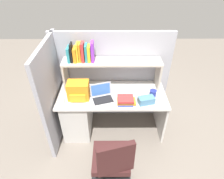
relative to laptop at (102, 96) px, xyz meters
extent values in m
plane|color=slate|center=(0.14, 0.11, -0.78)|extent=(8.00, 8.00, 0.00)
cube|color=silver|center=(0.14, 0.11, -0.07)|extent=(1.60, 0.70, 0.03)
cube|color=beige|center=(-0.41, 0.11, -0.43)|extent=(0.40, 0.64, 0.70)
cube|color=beige|center=(0.92, 0.11, -0.43)|extent=(0.03, 0.64, 0.70)
cube|color=#9E9EA8|center=(0.14, 0.49, -0.01)|extent=(1.84, 0.05, 1.55)
cube|color=#9E9EA8|center=(-0.71, 0.06, -0.01)|extent=(0.05, 1.06, 1.55)
cube|color=#B3A99C|center=(-0.56, 0.31, 0.16)|extent=(0.03, 0.28, 0.42)
cube|color=#B3A99C|center=(0.84, 0.31, 0.16)|extent=(0.03, 0.28, 0.42)
cube|color=beige|center=(0.14, 0.31, 0.38)|extent=(1.44, 0.28, 0.03)
cube|color=teal|center=(-0.46, 0.31, 0.51)|extent=(0.04, 0.18, 0.21)
cube|color=black|center=(-0.42, 0.31, 0.53)|extent=(0.03, 0.14, 0.27)
cube|color=orange|center=(-0.37, 0.31, 0.50)|extent=(0.04, 0.17, 0.20)
cube|color=yellow|center=(-0.34, 0.32, 0.53)|extent=(0.02, 0.16, 0.26)
cube|color=orange|center=(-0.30, 0.32, 0.53)|extent=(0.03, 0.15, 0.26)
cube|color=red|center=(-0.26, 0.31, 0.54)|extent=(0.04, 0.14, 0.28)
cube|color=teal|center=(-0.22, 0.32, 0.52)|extent=(0.03, 0.15, 0.24)
cube|color=yellow|center=(-0.18, 0.32, 0.51)|extent=(0.04, 0.15, 0.23)
cube|color=purple|center=(-0.13, 0.31, 0.54)|extent=(0.04, 0.14, 0.29)
cube|color=#B7BABF|center=(0.01, -0.04, -0.04)|extent=(0.36, 0.30, 0.02)
cube|color=black|center=(0.01, -0.05, -0.03)|extent=(0.31, 0.24, 0.00)
cube|color=#B7BABF|center=(-0.02, 0.07, 0.07)|extent=(0.31, 0.13, 0.20)
cube|color=#3F72CC|center=(-0.02, 0.06, 0.07)|extent=(0.27, 0.10, 0.17)
cube|color=orange|center=(-0.33, 0.04, 0.08)|extent=(0.30, 0.20, 0.26)
cube|color=#FFA123|center=(-0.33, -0.07, 0.02)|extent=(0.22, 0.04, 0.12)
cube|color=silver|center=(-0.56, -0.06, -0.03)|extent=(0.07, 0.11, 0.03)
cylinder|color=white|center=(0.55, 0.11, 0.00)|extent=(0.08, 0.08, 0.10)
cube|color=teal|center=(0.62, -0.09, 0.00)|extent=(0.24, 0.17, 0.10)
cylinder|color=navy|center=(0.73, 0.04, 0.01)|extent=(0.10, 0.10, 0.12)
cube|color=blue|center=(0.33, -0.08, -0.04)|extent=(0.21, 0.19, 0.02)
cube|color=orange|center=(0.34, -0.09, -0.02)|extent=(0.26, 0.16, 0.02)
cube|color=olive|center=(0.34, -0.09, 0.01)|extent=(0.21, 0.15, 0.03)
cube|color=red|center=(0.33, -0.10, 0.03)|extent=(0.22, 0.18, 0.02)
cylinder|color=black|center=(0.13, -0.77, -0.76)|extent=(0.52, 0.52, 0.04)
cylinder|color=#262628|center=(0.13, -0.77, -0.54)|extent=(0.05, 0.05, 0.41)
cube|color=#3F1E1E|center=(0.13, -0.77, -0.33)|extent=(0.44, 0.44, 0.08)
cube|color=#3F1E1E|center=(0.18, -0.97, -0.07)|extent=(0.40, 0.16, 0.44)
camera|label=1|loc=(0.13, -2.13, 1.69)|focal=30.60mm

